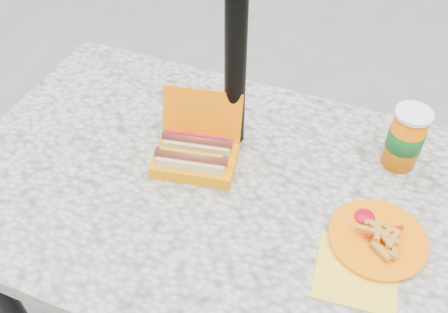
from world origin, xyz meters
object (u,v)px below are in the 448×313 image
at_px(umbrella_pole, 236,13).
at_px(soda_cup, 405,138).
at_px(fries_plate, 376,240).
at_px(hotdog_box, 196,153).

distance_m(umbrella_pole, soda_cup, 0.49).
bearing_deg(fries_plate, hotdog_box, 170.99).
bearing_deg(fries_plate, umbrella_pole, 153.92).
bearing_deg(hotdog_box, fries_plate, -19.86).
height_order(umbrella_pole, soda_cup, umbrella_pole).
relative_size(umbrella_pole, fries_plate, 7.83).
distance_m(umbrella_pole, fries_plate, 0.55).
height_order(hotdog_box, soda_cup, soda_cup).
height_order(umbrella_pole, fries_plate, umbrella_pole).
xyz_separation_m(umbrella_pole, hotdog_box, (-0.05, -0.12, -0.31)).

